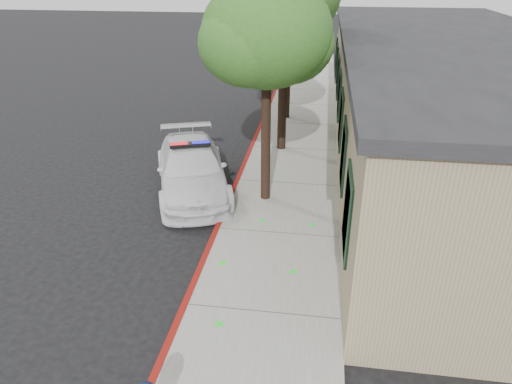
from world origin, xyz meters
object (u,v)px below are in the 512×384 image
object	(u,v)px
street_tree_near	(267,38)
street_tree_far	(290,22)
clapboard_building	(446,101)
police_car	(192,169)

from	to	relation	value
street_tree_near	street_tree_far	bearing A→B (deg)	90.07
clapboard_building	street_tree_far	xyz separation A→B (m)	(-5.61, 3.76, 2.01)
clapboard_building	street_tree_near	xyz separation A→B (m)	(-5.60, -4.11, 2.50)
clapboard_building	street_tree_far	world-z (taller)	street_tree_far
clapboard_building	street_tree_far	bearing A→B (deg)	146.15
street_tree_near	street_tree_far	xyz separation A→B (m)	(-0.01, 7.87, -0.49)
police_car	street_tree_far	xyz separation A→B (m)	(2.30, 7.41, 3.42)
street_tree_near	street_tree_far	world-z (taller)	street_tree_near
police_car	street_tree_far	world-z (taller)	street_tree_far
police_car	street_tree_near	size ratio (longest dim) A/B	0.89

